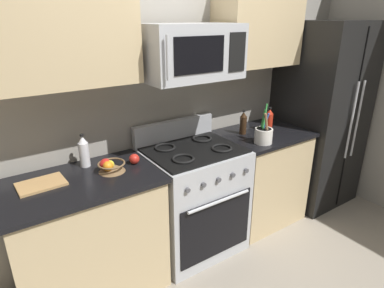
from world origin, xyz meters
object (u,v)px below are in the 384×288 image
object	(u,v)px
range_oven	(193,198)
utensil_crock	(264,135)
bottle_hot_sauce	(269,120)
fruit_basket	(110,166)
bottle_soy	(243,123)
cutting_board	(41,184)
bottle_vinegar	(84,152)
refrigerator	(319,116)
microwave	(191,52)
apple_loose	(134,159)

from	to	relation	value
range_oven	utensil_crock	world-z (taller)	utensil_crock
bottle_hot_sauce	fruit_basket	bearing A→B (deg)	-179.74
bottle_soy	range_oven	bearing A→B (deg)	-172.57
range_oven	cutting_board	size ratio (longest dim) A/B	3.85
range_oven	bottle_soy	distance (m)	0.81
utensil_crock	cutting_board	bearing A→B (deg)	171.30
bottle_vinegar	range_oven	bearing A→B (deg)	-13.86
refrigerator	microwave	xyz separation A→B (m)	(-1.59, 0.05, 0.73)
fruit_basket	bottle_soy	bearing A→B (deg)	3.18
bottle_vinegar	fruit_basket	bearing A→B (deg)	-58.98
microwave	bottle_soy	xyz separation A→B (m)	(0.60, 0.05, -0.66)
microwave	fruit_basket	distance (m)	0.99
microwave	fruit_basket	world-z (taller)	microwave
bottle_vinegar	apple_loose	bearing A→B (deg)	-27.83
microwave	utensil_crock	bearing A→B (deg)	-20.56
range_oven	cutting_board	distance (m)	1.21
refrigerator	fruit_basket	world-z (taller)	refrigerator
utensil_crock	fruit_basket	xyz separation A→B (m)	(-1.27, 0.20, -0.03)
refrigerator	apple_loose	bearing A→B (deg)	178.55
utensil_crock	refrigerator	bearing A→B (deg)	9.84
microwave	apple_loose	distance (m)	0.87
bottle_hot_sauce	bottle_vinegar	size ratio (longest dim) A/B	0.92
refrigerator	bottle_hot_sauce	xyz separation A→B (m)	(-0.72, 0.03, 0.07)
cutting_board	range_oven	bearing A→B (deg)	-3.53
range_oven	refrigerator	bearing A→B (deg)	-0.62
utensil_crock	bottle_soy	xyz separation A→B (m)	(0.02, 0.27, 0.03)
refrigerator	bottle_hot_sauce	bearing A→B (deg)	177.52
refrigerator	fruit_basket	xyz separation A→B (m)	(-2.28, 0.02, 0.01)
utensil_crock	microwave	bearing A→B (deg)	159.44
cutting_board	bottle_hot_sauce	distance (m)	1.99
fruit_basket	bottle_vinegar	distance (m)	0.23
microwave	bottle_hot_sauce	bearing A→B (deg)	-0.90
utensil_crock	cutting_board	xyz separation A→B (m)	(-1.71, 0.26, -0.07)
refrigerator	microwave	size ratio (longest dim) A/B	2.57
refrigerator	fruit_basket	distance (m)	2.28
utensil_crock	bottle_soy	world-z (taller)	utensil_crock
bottle_soy	bottle_hot_sauce	bearing A→B (deg)	-13.66
range_oven	fruit_basket	bearing A→B (deg)	179.41
range_oven	apple_loose	bearing A→B (deg)	175.88
range_oven	utensil_crock	distance (m)	0.80
apple_loose	bottle_hot_sauce	bearing A→B (deg)	-0.90
cutting_board	bottle_vinegar	xyz separation A→B (m)	(0.32, 0.13, 0.10)
fruit_basket	bottle_hot_sauce	distance (m)	1.55
range_oven	cutting_board	bearing A→B (deg)	176.47
refrigerator	utensil_crock	bearing A→B (deg)	-170.16
microwave	bottle_hot_sauce	size ratio (longest dim) A/B	3.30
fruit_basket	cutting_board	distance (m)	0.44
range_oven	bottle_hot_sauce	world-z (taller)	bottle_hot_sauce
microwave	apple_loose	world-z (taller)	microwave
apple_loose	bottle_vinegar	size ratio (longest dim) A/B	0.31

